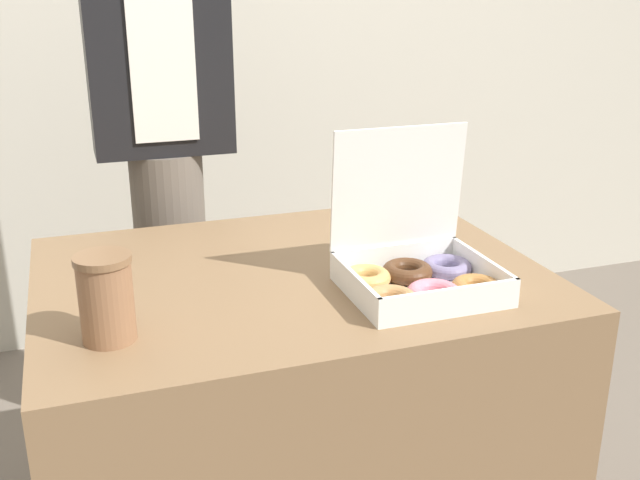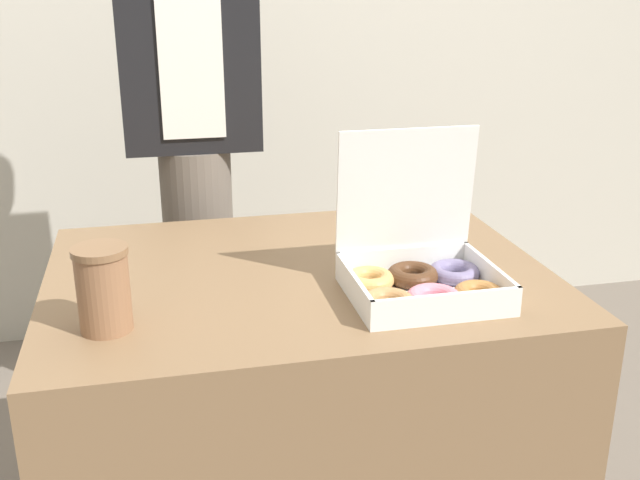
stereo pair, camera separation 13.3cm
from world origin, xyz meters
name	(u,v)px [view 2 (the right image)]	position (x,y,z in m)	size (l,w,h in m)	color
table	(300,423)	(0.00, 0.00, 0.36)	(0.99, 0.75, 0.72)	brown
donut_box	(420,273)	(0.20, -0.17, 0.76)	(0.30, 0.24, 0.29)	white
coffee_cup	(103,289)	(-0.36, -0.19, 0.79)	(0.09, 0.09, 0.15)	#8C6042
person_customer	(192,115)	(-0.16, 0.58, 0.94)	(0.34, 0.22, 1.63)	#665B51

